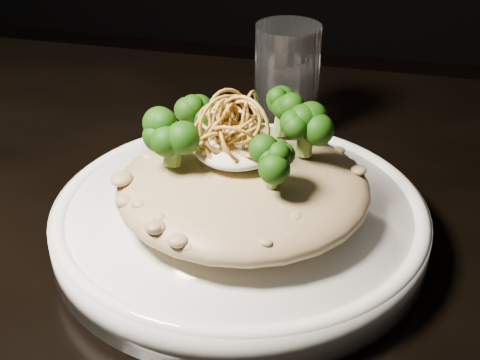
# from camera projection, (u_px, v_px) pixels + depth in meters

# --- Properties ---
(table) EXTENTS (1.10, 0.80, 0.75)m
(table) POSITION_uv_depth(u_px,v_px,m) (175.00, 303.00, 0.60)
(table) COLOR black
(table) RESTS_ON ground
(plate) EXTENTS (0.30, 0.30, 0.03)m
(plate) POSITION_uv_depth(u_px,v_px,m) (240.00, 222.00, 0.54)
(plate) COLOR white
(plate) RESTS_ON table
(risotto) EXTENTS (0.20, 0.20, 0.04)m
(risotto) POSITION_uv_depth(u_px,v_px,m) (243.00, 186.00, 0.52)
(risotto) COLOR brown
(risotto) RESTS_ON plate
(broccoli) EXTENTS (0.13, 0.13, 0.05)m
(broccoli) POSITION_uv_depth(u_px,v_px,m) (243.00, 127.00, 0.50)
(broccoli) COLOR black
(broccoli) RESTS_ON risotto
(cheese) EXTENTS (0.06, 0.06, 0.02)m
(cheese) POSITION_uv_depth(u_px,v_px,m) (236.00, 148.00, 0.51)
(cheese) COLOR silver
(cheese) RESTS_ON risotto
(shallots) EXTENTS (0.05, 0.05, 0.04)m
(shallots) POSITION_uv_depth(u_px,v_px,m) (231.00, 119.00, 0.49)
(shallots) COLOR olive
(shallots) RESTS_ON cheese
(drinking_glass) EXTENTS (0.08, 0.08, 0.12)m
(drinking_glass) POSITION_uv_depth(u_px,v_px,m) (287.00, 81.00, 0.68)
(drinking_glass) COLOR silver
(drinking_glass) RESTS_ON table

